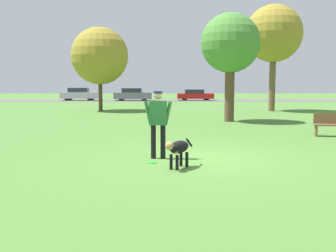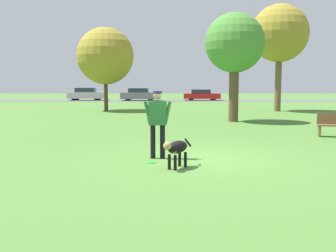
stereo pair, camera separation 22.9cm
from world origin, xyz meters
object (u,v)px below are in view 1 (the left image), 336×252
(tree_far_left, at_px, (100,56))
(tree_far_right, at_px, (274,34))
(parked_car_silver, at_px, (80,94))
(park_bench, at_px, (334,124))
(dog, at_px, (178,148))
(parked_car_grey, at_px, (133,94))
(parked_car_red, at_px, (195,95))
(person, at_px, (158,118))
(tree_mid_center, at_px, (230,44))
(frisbee, at_px, (152,162))

(tree_far_left, xyz_separation_m, tree_far_right, (11.67, -0.40, 1.43))
(parked_car_silver, relative_size, park_bench, 2.79)
(tree_far_right, distance_m, parked_car_silver, 23.40)
(dog, height_order, parked_car_grey, parked_car_grey)
(parked_car_silver, xyz_separation_m, parked_car_red, (12.51, -0.07, -0.09))
(person, distance_m, park_bench, 7.53)
(person, bearing_deg, tree_far_right, 67.79)
(tree_mid_center, height_order, parked_car_grey, tree_mid_center)
(person, bearing_deg, parked_car_silver, 107.23)
(frisbee, height_order, tree_far_right, tree_far_right)
(dog, xyz_separation_m, tree_mid_center, (3.06, 10.75, 3.34))
(frisbee, distance_m, parked_car_grey, 32.94)
(tree_far_left, distance_m, parked_car_silver, 16.73)
(dog, xyz_separation_m, parked_car_silver, (-9.07, 34.03, 0.22))
(parked_car_grey, relative_size, park_bench, 2.75)
(tree_mid_center, distance_m, tree_far_right, 8.33)
(parked_car_grey, bearing_deg, frisbee, -85.07)
(parked_car_grey, bearing_deg, parked_car_silver, 174.66)
(person, height_order, parked_car_grey, person)
(frisbee, xyz_separation_m, tree_far_left, (-3.84, 17.60, 3.71))
(parked_car_red, bearing_deg, person, -96.17)
(tree_mid_center, distance_m, tree_far_left, 10.61)
(parked_car_grey, height_order, parked_car_red, parked_car_grey)
(parked_car_silver, bearing_deg, dog, -77.18)
(parked_car_grey, bearing_deg, tree_mid_center, -74.13)
(dog, relative_size, tree_far_left, 0.17)
(tree_mid_center, relative_size, tree_far_left, 0.94)
(park_bench, bearing_deg, frisbee, -131.79)
(parked_car_red, bearing_deg, parked_car_grey, -175.08)
(person, distance_m, tree_far_left, 17.72)
(dog, xyz_separation_m, frisbee, (-0.61, 0.63, -0.45))
(person, relative_size, frisbee, 7.03)
(tree_far_left, distance_m, tree_far_right, 11.77)
(person, distance_m, tree_mid_center, 10.56)
(tree_far_left, relative_size, parked_car_red, 1.43)
(frisbee, relative_size, tree_far_right, 0.03)
(parked_car_red, bearing_deg, tree_mid_center, -90.33)
(parked_car_grey, bearing_deg, tree_far_right, -55.81)
(parked_car_silver, xyz_separation_m, parked_car_grey, (5.80, -0.57, -0.02))
(tree_mid_center, relative_size, parked_car_red, 1.35)
(parked_car_red, bearing_deg, tree_far_right, -76.19)
(tree_mid_center, bearing_deg, parked_car_silver, 117.51)
(parked_car_grey, bearing_deg, parked_car_red, 4.60)
(tree_far_left, height_order, parked_car_silver, tree_far_left)
(parked_car_silver, bearing_deg, tree_far_left, -75.80)
(dog, height_order, tree_far_right, tree_far_right)
(tree_mid_center, bearing_deg, tree_far_right, 59.60)
(frisbee, relative_size, parked_car_grey, 0.06)
(dog, height_order, parked_car_red, parked_car_red)
(person, height_order, tree_far_right, tree_far_right)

